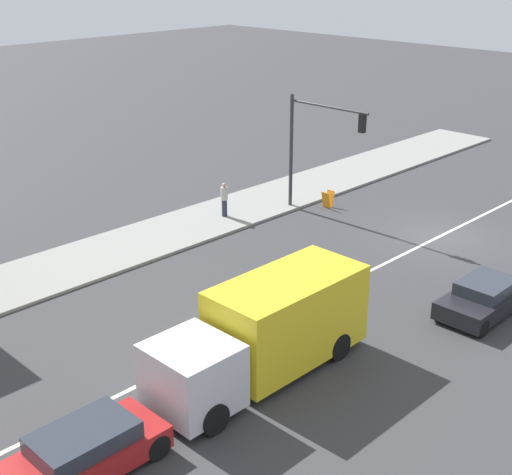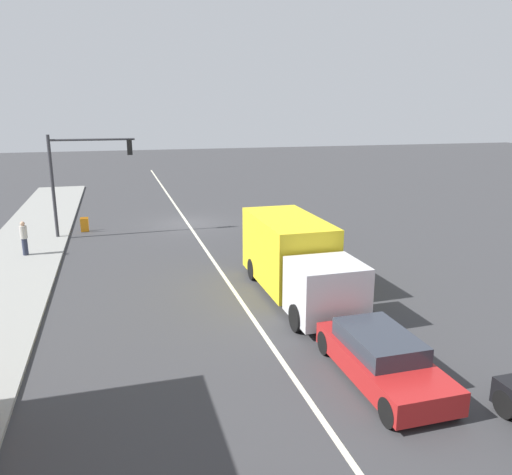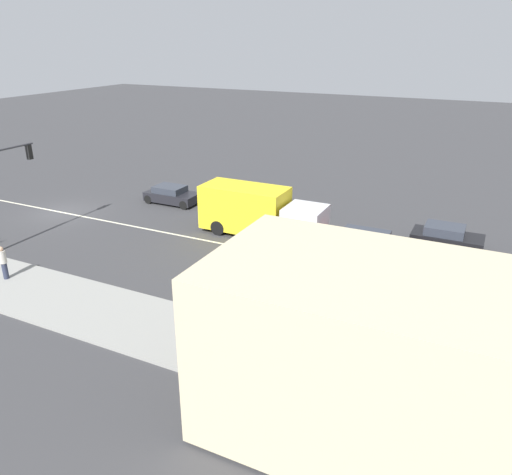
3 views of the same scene
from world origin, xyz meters
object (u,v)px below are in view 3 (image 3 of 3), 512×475
object	(u,v)px
delivery_truck	(258,211)
suv_black	(446,237)
sedan_dark	(172,195)
pedestrian	(3,262)
sedan_maroon	(476,303)
hatchback_red	(368,244)

from	to	relation	value
delivery_truck	suv_black	distance (m)	10.75
suv_black	sedan_dark	xyz separation A→B (m)	(0.00, -18.54, -0.03)
pedestrian	sedan_maroon	xyz separation A→B (m)	(-6.49, 20.70, -0.37)
suv_black	hatchback_red	distance (m)	4.66
delivery_truck	suv_black	xyz separation A→B (m)	(-2.80, 10.34, -0.83)
sedan_dark	hatchback_red	distance (m)	15.08
pedestrian	sedan_dark	size ratio (longest dim) A/B	0.44
suv_black	hatchback_red	size ratio (longest dim) A/B	0.85
delivery_truck	sedan_maroon	bearing A→B (deg)	70.39
suv_black	hatchback_red	world-z (taller)	suv_black
pedestrian	delivery_truck	distance (m)	13.73
sedan_dark	sedan_maroon	size ratio (longest dim) A/B	0.97
sedan_dark	hatchback_red	bearing A→B (deg)	79.30
sedan_maroon	pedestrian	bearing A→B (deg)	-72.58
hatchback_red	sedan_dark	bearing A→B (deg)	-100.70
delivery_truck	suv_black	size ratio (longest dim) A/B	1.96
sedan_maroon	sedan_dark	bearing A→B (deg)	-109.31
delivery_truck	pedestrian	bearing A→B (deg)	-37.46
delivery_truck	sedan_dark	size ratio (longest dim) A/B	1.97
suv_black	sedan_maroon	world-z (taller)	sedan_maroon
delivery_truck	suv_black	bearing A→B (deg)	105.15
suv_black	hatchback_red	bearing A→B (deg)	-53.09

